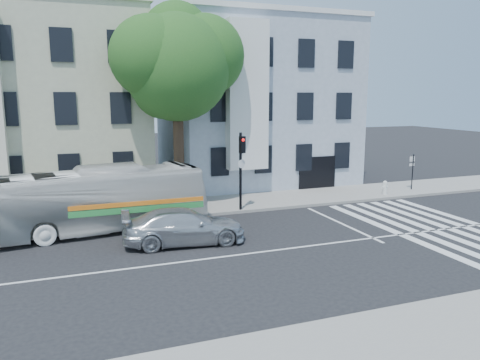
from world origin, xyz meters
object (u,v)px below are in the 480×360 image
sedan (184,226)px  fire_hydrant (385,187)px  traffic_signal (241,162)px  bus (89,200)px

sedan → fire_hydrant: (13.60, 4.66, -0.15)m
traffic_signal → fire_hydrant: (9.57, 0.65, -2.14)m
sedan → fire_hydrant: size_ratio=5.99×
traffic_signal → fire_hydrant: size_ratio=5.00×
bus → sedan: (3.57, -3.06, -0.73)m
bus → traffic_signal: 7.76m
bus → fire_hydrant: size_ratio=12.52×
traffic_signal → fire_hydrant: traffic_signal is taller
sedan → traffic_signal: (4.03, 4.01, 1.98)m
sedan → traffic_signal: bearing=-39.7°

